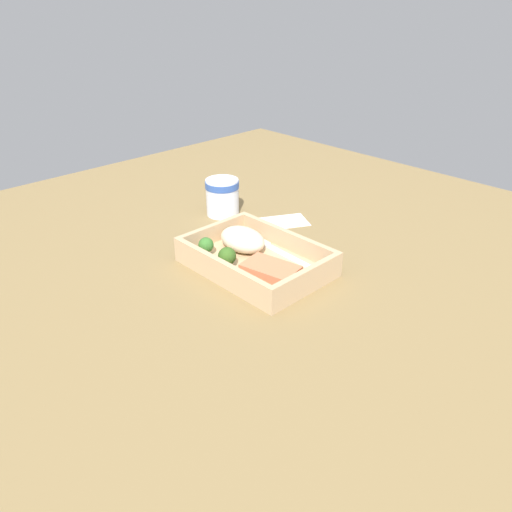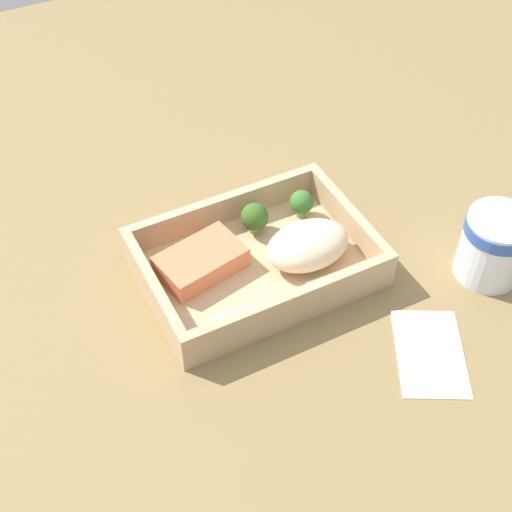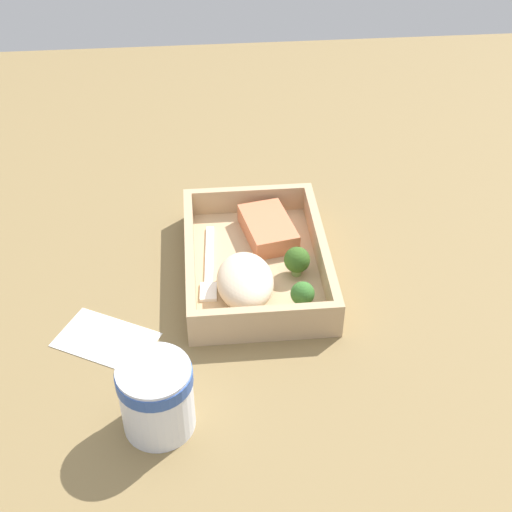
{
  "view_description": "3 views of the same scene",
  "coord_description": "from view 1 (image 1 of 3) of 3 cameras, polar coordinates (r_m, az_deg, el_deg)",
  "views": [
    {
      "loc": [
        -61.8,
        59.82,
        48.67
      ],
      "look_at": [
        0.0,
        0.0,
        2.7
      ],
      "focal_mm": 35.0,
      "sensor_mm": 36.0,
      "label": 1
    },
    {
      "loc": [
        -26.99,
        -52.55,
        64.87
      ],
      "look_at": [
        0.0,
        0.0,
        2.7
      ],
      "focal_mm": 50.0,
      "sensor_mm": 36.0,
      "label": 2
    },
    {
      "loc": [
        75.35,
        -6.95,
        63.98
      ],
      "look_at": [
        0.0,
        0.0,
        2.7
      ],
      "focal_mm": 50.0,
      "sensor_mm": 36.0,
      "label": 3
    }
  ],
  "objects": [
    {
      "name": "broccoli_floret_2",
      "position": [
        1.0,
        -5.73,
        1.21
      ],
      "size": [
        3.1,
        3.1,
        3.93
      ],
      "color": "#79975C",
      "rests_on": "takeout_tray"
    },
    {
      "name": "mashed_potatoes",
      "position": [
        1.02,
        -1.55,
        1.91
      ],
      "size": [
        10.61,
        7.4,
        4.64
      ],
      "primitive_type": "ellipsoid",
      "color": "beige",
      "rests_on": "takeout_tray"
    },
    {
      "name": "receipt_slip",
      "position": [
        1.19,
        3.01,
        3.94
      ],
      "size": [
        12.2,
        14.01,
        0.24
      ],
      "primitive_type": "cube",
      "rotation": [
        0.0,
        0.0,
        -0.5
      ],
      "color": "white",
      "rests_on": "ground_plane"
    },
    {
      "name": "ground_plane",
      "position": [
        0.99,
        -0.0,
        -1.88
      ],
      "size": [
        160.0,
        160.0,
        2.0
      ],
      "primitive_type": "cube",
      "color": "olive"
    },
    {
      "name": "broccoli_floret_1",
      "position": [
        0.96,
        -3.32,
        -0.06
      ],
      "size": [
        3.53,
        3.53,
        4.25
      ],
      "color": "#779855",
      "rests_on": "takeout_tray"
    },
    {
      "name": "takeout_tray",
      "position": [
        0.99,
        -0.0,
        -1.08
      ],
      "size": [
        27.4,
        19.19,
        1.2
      ],
      "primitive_type": "cube",
      "color": "tan",
      "rests_on": "ground_plane"
    },
    {
      "name": "salmon_fillet",
      "position": [
        0.92,
        1.68,
        -1.84
      ],
      "size": [
        11.19,
        8.19,
        2.8
      ],
      "primitive_type": "cube",
      "rotation": [
        0.0,
        0.0,
        0.2
      ],
      "color": "#D8774E",
      "rests_on": "takeout_tray"
    },
    {
      "name": "paper_cup",
      "position": [
        1.21,
        -3.86,
        6.96
      ],
      "size": [
        8.13,
        8.13,
        8.87
      ],
      "color": "white",
      "rests_on": "ground_plane"
    },
    {
      "name": "fork",
      "position": [
        1.02,
        2.53,
        0.6
      ],
      "size": [
        15.87,
        2.59,
        0.44
      ],
      "color": "white",
      "rests_on": "takeout_tray"
    },
    {
      "name": "tray_rim",
      "position": [
        0.97,
        -0.0,
        0.24
      ],
      "size": [
        27.4,
        19.19,
        3.91
      ],
      "color": "tan",
      "rests_on": "takeout_tray"
    }
  ]
}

